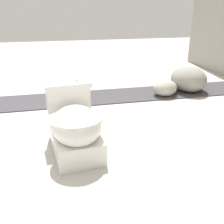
{
  "coord_description": "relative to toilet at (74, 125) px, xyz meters",
  "views": [
    {
      "loc": [
        1.9,
        0.09,
        1.07
      ],
      "look_at": [
        0.06,
        0.51,
        0.3
      ],
      "focal_mm": 42.0,
      "sensor_mm": 36.0,
      "label": 1
    }
  ],
  "objects": [
    {
      "name": "boulder_far",
      "position": [
        -1.11,
        1.24,
        -0.12
      ],
      "size": [
        0.39,
        0.41,
        0.2
      ],
      "primitive_type": "ellipsoid",
      "rotation": [
        0.0,
        0.0,
        2.02
      ],
      "color": "#ADA899",
      "rests_on": "ground"
    },
    {
      "name": "gravel_strip",
      "position": [
        -1.23,
        0.29,
        -0.21
      ],
      "size": [
        0.56,
        8.0,
        0.01
      ],
      "primitive_type": "cube",
      "color": "#423F44",
      "rests_on": "ground"
    },
    {
      "name": "boulder_near",
      "position": [
        -1.22,
        1.62,
        -0.05
      ],
      "size": [
        0.57,
        0.52,
        0.33
      ],
      "primitive_type": "ellipsoid",
      "rotation": [
        0.0,
        0.0,
        0.17
      ],
      "color": "gray",
      "rests_on": "ground"
    },
    {
      "name": "ground_plane",
      "position": [
        -0.06,
        -0.21,
        -0.22
      ],
      "size": [
        14.0,
        14.0,
        0.0
      ],
      "primitive_type": "plane",
      "color": "#B7B2A8"
    },
    {
      "name": "toilet",
      "position": [
        0.0,
        0.0,
        0.0
      ],
      "size": [
        0.67,
        0.44,
        0.52
      ],
      "rotation": [
        0.0,
        0.0,
        0.11
      ],
      "color": "white",
      "rests_on": "ground"
    }
  ]
}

